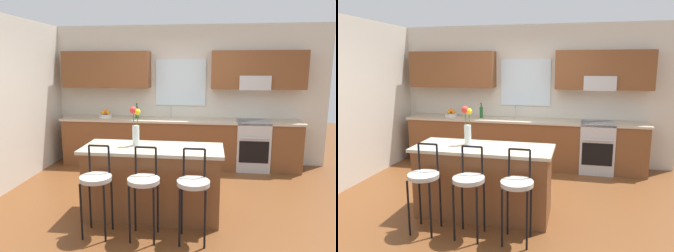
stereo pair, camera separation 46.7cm
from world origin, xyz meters
The scene contains 13 objects.
ground_plane centered at (0.00, 0.00, 0.00)m, with size 14.00×14.00×0.00m, color brown.
wall_left centered at (-2.56, 0.30, 1.35)m, with size 0.12×4.60×2.70m, color beige.
back_wall_assembly centered at (0.03, 1.99, 1.51)m, with size 5.60×0.50×2.70m.
counter_run centered at (0.00, 1.70, 0.47)m, with size 4.56×0.64×0.92m.
sink_faucet centered at (-0.17, 1.84, 1.06)m, with size 0.02×0.13×0.23m.
oven_range centered at (1.38, 1.68, 0.46)m, with size 0.60×0.64×0.92m.
kitchen_island centered at (-0.13, -0.47, 0.46)m, with size 1.78×0.70×0.92m.
bar_stool_near centered at (-0.68, -1.04, 0.64)m, with size 0.36×0.36×1.04m.
bar_stool_middle centered at (-0.13, -1.04, 0.64)m, with size 0.36×0.36×1.04m.
bar_stool_far centered at (0.42, -1.04, 0.64)m, with size 0.36×0.36×1.04m.
flower_vase centered at (-0.36, -0.41, 1.17)m, with size 0.14×0.10×0.50m.
fruit_bowl_oranges centered at (-1.46, 1.70, 0.98)m, with size 0.24×0.24×0.16m.
bottle_olive_oil centered at (-0.82, 1.70, 1.03)m, with size 0.06×0.06×0.29m.
Camera 1 is at (0.58, -4.37, 1.95)m, focal length 34.51 mm.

